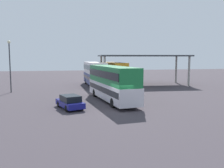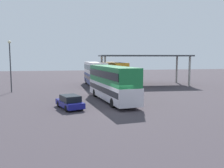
{
  "view_description": "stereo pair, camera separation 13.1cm",
  "coord_description": "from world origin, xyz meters",
  "px_view_note": "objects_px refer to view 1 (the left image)",
  "views": [
    {
      "loc": [
        -5.14,
        -22.45,
        5.1
      ],
      "look_at": [
        0.34,
        4.66,
        2.0
      ],
      "focal_mm": 38.86,
      "sensor_mm": 36.0,
      "label": 1
    },
    {
      "loc": [
        -5.01,
        -22.48,
        5.1
      ],
      "look_at": [
        0.34,
        4.66,
        2.0
      ],
      "focal_mm": 38.86,
      "sensor_mm": 36.0,
      "label": 2
    }
  ],
  "objects_px": {
    "double_decker_main": "(112,82)",
    "double_decker_mid_row": "(113,72)",
    "lamppost_tall": "(10,60)",
    "double_decker_near_canopy": "(95,73)",
    "parked_hatchback": "(70,102)"
  },
  "relations": [
    {
      "from": "double_decker_main",
      "to": "lamppost_tall",
      "type": "distance_m",
      "value": 16.3
    },
    {
      "from": "double_decker_main",
      "to": "double_decker_mid_row",
      "type": "xyz_separation_m",
      "value": [
        3.62,
        16.72,
        0.02
      ]
    },
    {
      "from": "double_decker_near_canopy",
      "to": "double_decker_mid_row",
      "type": "xyz_separation_m",
      "value": [
        3.67,
        1.52,
        -0.04
      ]
    },
    {
      "from": "parked_hatchback",
      "to": "lamppost_tall",
      "type": "relative_size",
      "value": 0.58
    },
    {
      "from": "parked_hatchback",
      "to": "lamppost_tall",
      "type": "xyz_separation_m",
      "value": [
        -8.02,
        12.85,
        4.03
      ]
    },
    {
      "from": "parked_hatchback",
      "to": "double_decker_near_canopy",
      "type": "xyz_separation_m",
      "value": [
        4.82,
        18.38,
        1.61
      ]
    },
    {
      "from": "double_decker_main",
      "to": "parked_hatchback",
      "type": "height_order",
      "value": "double_decker_main"
    },
    {
      "from": "parked_hatchback",
      "to": "double_decker_mid_row",
      "type": "bearing_deg",
      "value": -41.69
    },
    {
      "from": "double_decker_near_canopy",
      "to": "parked_hatchback",
      "type": "bearing_deg",
      "value": 163.34
    },
    {
      "from": "double_decker_main",
      "to": "double_decker_mid_row",
      "type": "bearing_deg",
      "value": -19.66
    },
    {
      "from": "parked_hatchback",
      "to": "lamppost_tall",
      "type": "height_order",
      "value": "lamppost_tall"
    },
    {
      "from": "double_decker_main",
      "to": "parked_hatchback",
      "type": "bearing_deg",
      "value": 115.69
    },
    {
      "from": "double_decker_main",
      "to": "double_decker_near_canopy",
      "type": "height_order",
      "value": "double_decker_near_canopy"
    },
    {
      "from": "double_decker_near_canopy",
      "to": "lamppost_tall",
      "type": "bearing_deg",
      "value": 111.35
    },
    {
      "from": "double_decker_main",
      "to": "double_decker_near_canopy",
      "type": "distance_m",
      "value": 15.2
    }
  ]
}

